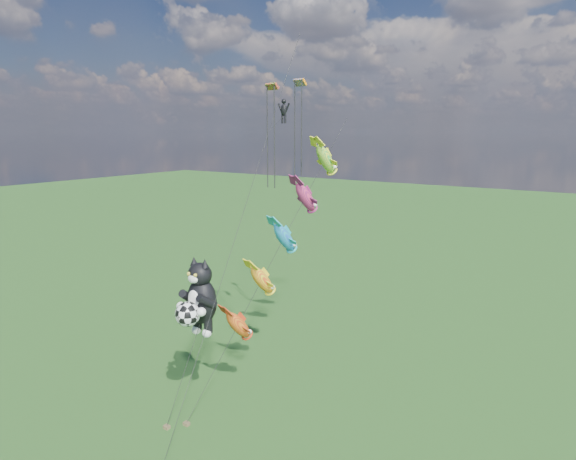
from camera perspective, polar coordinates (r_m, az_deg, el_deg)
The scene contains 4 objects.
ground at distance 40.02m, azimuth -15.46°, elevation -16.73°, with size 300.00×300.00×0.00m, color #10390E.
cat_kite_rig at distance 31.84m, azimuth -10.59°, elevation -8.03°, with size 2.44×4.15×10.81m.
fish_windsock_rig at distance 35.05m, azimuth -0.48°, elevation -0.94°, with size 3.61×15.65×19.77m.
parafoil_rig at distance 36.93m, azimuth -0.70°, elevation 13.27°, with size 2.92×17.40×26.04m.
Camera 1 is at (27.35, -22.47, 18.67)m, focal length 30.00 mm.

